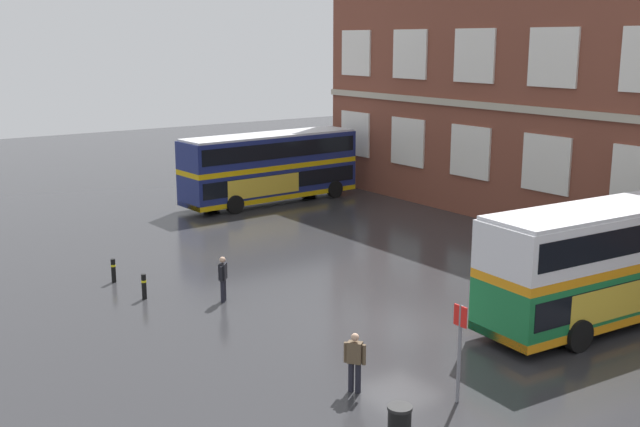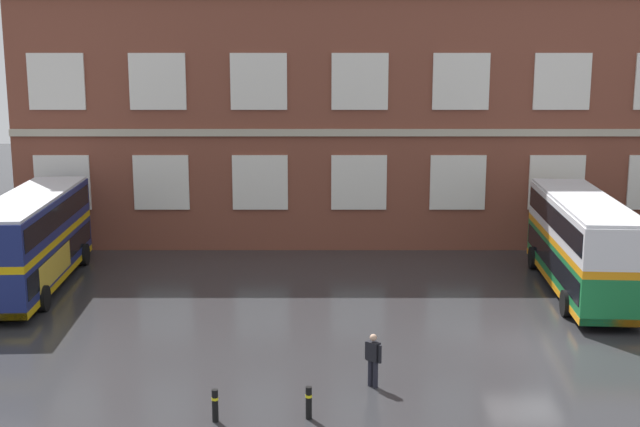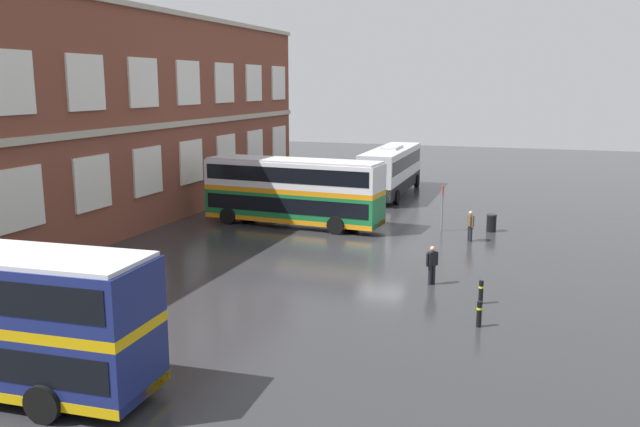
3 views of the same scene
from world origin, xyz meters
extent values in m
plane|color=#2B2B2D|center=(0.00, 2.00, 0.00)|extent=(120.00, 120.00, 0.00)
cube|color=brown|center=(-0.26, 18.00, 6.32)|extent=(45.07, 8.00, 12.65)
cube|color=#B2A893|center=(-0.26, 13.92, 6.07)|extent=(45.07, 0.16, 0.36)
cube|color=silver|center=(-20.29, 13.94, 3.54)|extent=(2.80, 0.12, 2.78)
cube|color=silver|center=(-15.28, 13.94, 3.54)|extent=(2.80, 0.12, 2.78)
cube|color=silver|center=(-10.27, 13.94, 3.54)|extent=(2.80, 0.12, 2.78)
cube|color=silver|center=(-5.26, 13.94, 3.54)|extent=(2.80, 0.12, 2.78)
cube|color=silver|center=(-0.26, 13.94, 3.54)|extent=(2.80, 0.12, 2.78)
cube|color=silver|center=(4.75, 13.94, 3.54)|extent=(2.80, 0.12, 2.78)
cube|color=silver|center=(-20.29, 13.94, 8.60)|extent=(2.80, 0.12, 2.78)
cube|color=silver|center=(-15.28, 13.94, 8.60)|extent=(2.80, 0.12, 2.78)
cube|color=silver|center=(-10.27, 13.94, 8.60)|extent=(2.80, 0.12, 2.78)
cube|color=silver|center=(-5.26, 13.94, 8.60)|extent=(2.80, 0.12, 2.78)
cube|color=silver|center=(-0.26, 13.94, 8.60)|extent=(2.80, 0.12, 2.78)
cube|color=silver|center=(4.75, 13.94, 8.60)|extent=(2.80, 0.12, 2.78)
cube|color=navy|center=(-19.62, 7.12, 1.23)|extent=(3.10, 11.11, 1.75)
cube|color=black|center=(-19.62, 7.12, 1.44)|extent=(3.12, 10.68, 0.90)
cube|color=gold|center=(-19.62, 7.12, 2.25)|extent=(3.10, 11.11, 0.30)
cube|color=navy|center=(-19.62, 7.12, 3.17)|extent=(3.10, 11.11, 1.55)
cube|color=black|center=(-19.62, 7.12, 3.25)|extent=(3.12, 10.68, 0.90)
cube|color=gold|center=(-19.62, 7.12, 0.49)|extent=(3.12, 11.12, 0.28)
cube|color=silver|center=(-19.62, 7.12, 4.01)|extent=(2.99, 10.89, 0.12)
cube|color=gold|center=(-18.27, 5.87, 1.31)|extent=(0.27, 4.84, 1.10)
cube|color=yellow|center=(-19.90, 12.59, 3.60)|extent=(1.66, 0.14, 0.40)
cylinder|color=black|center=(-18.54, 11.03, 0.52)|extent=(0.37, 1.05, 1.04)
cylinder|color=black|center=(-21.09, 10.91, 0.52)|extent=(0.37, 1.05, 1.04)
cylinder|color=black|center=(-18.19, 3.89, 0.52)|extent=(0.37, 1.05, 1.04)
cube|color=#197038|center=(3.83, 6.45, 1.23)|extent=(3.30, 11.15, 1.75)
cube|color=black|center=(3.83, 6.45, 1.44)|extent=(3.31, 10.71, 0.90)
cube|color=orange|center=(3.83, 6.45, 2.25)|extent=(3.30, 11.15, 0.30)
cube|color=silver|center=(3.83, 6.45, 3.17)|extent=(3.30, 11.15, 1.55)
cube|color=black|center=(3.83, 6.45, 3.25)|extent=(3.31, 10.71, 0.90)
cube|color=orange|center=(3.83, 6.45, 0.49)|extent=(3.32, 11.15, 0.28)
cube|color=silver|center=(3.83, 6.45, 4.01)|extent=(3.19, 10.92, 0.12)
cube|color=gold|center=(5.03, 5.04, 1.31)|extent=(0.36, 4.83, 1.10)
cube|color=yellow|center=(4.21, 11.91, 3.60)|extent=(1.66, 0.17, 0.40)
cylinder|color=black|center=(5.37, 10.20, 0.52)|extent=(0.39, 1.06, 1.04)
cylinder|color=black|center=(2.83, 10.38, 0.52)|extent=(0.39, 1.06, 1.04)
cylinder|color=black|center=(4.88, 3.07, 0.52)|extent=(0.39, 1.06, 1.04)
cylinder|color=black|center=(2.33, 3.25, 0.52)|extent=(0.39, 1.06, 1.04)
cylinder|color=black|center=(-5.68, -3.56, 0.42)|extent=(0.23, 0.23, 0.85)
cylinder|color=black|center=(-5.53, -3.69, 0.42)|extent=(0.23, 0.23, 0.85)
cube|color=black|center=(-5.60, -3.62, 1.15)|extent=(0.46, 0.45, 0.60)
cylinder|color=black|center=(-5.80, -3.45, 1.12)|extent=(0.16, 0.16, 0.57)
cylinder|color=black|center=(-5.41, -3.80, 1.12)|extent=(0.16, 0.16, 0.57)
sphere|color=tan|center=(-5.60, -3.62, 1.59)|extent=(0.22, 0.22, 0.22)
cylinder|color=black|center=(-7.55, -5.89, 0.47)|extent=(0.18, 0.18, 0.95)
cylinder|color=yellow|center=(-7.55, -5.89, 0.68)|extent=(0.19, 0.19, 0.08)
cylinder|color=black|center=(-10.16, -6.08, 0.47)|extent=(0.18, 0.18, 0.95)
cylinder|color=yellow|center=(-10.16, -6.08, 0.68)|extent=(0.19, 0.19, 0.08)
camera|label=1|loc=(18.39, -16.31, 9.42)|focal=43.15mm
camera|label=2|loc=(-7.24, -27.94, 10.32)|focal=47.05mm
camera|label=3|loc=(-33.24, -8.00, 8.54)|focal=37.17mm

